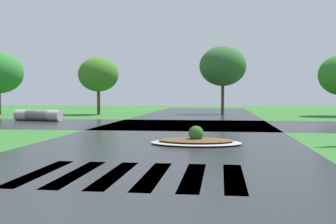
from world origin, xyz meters
TOP-DOWN VIEW (x-y plane):
  - asphalt_roadway at (0.00, 10.00)m, footprint 9.93×80.00m
  - asphalt_cross_road at (0.00, 19.80)m, footprint 90.00×8.94m
  - crosswalk_stripes at (-0.00, 4.29)m, footprint 4.95×3.33m
  - median_island at (1.05, 10.28)m, footprint 3.37×2.22m
  - drainage_pipe_stack at (-10.56, 22.05)m, footprint 3.58×1.41m
  - background_treeline at (-0.53, 31.91)m, footprint 45.80×7.17m

SIDE VIEW (x-z plane):
  - crosswalk_stripes at x=0.00m, z-range 0.00..0.01m
  - asphalt_roadway at x=0.00m, z-range 0.00..0.01m
  - asphalt_cross_road at x=0.00m, z-range 0.00..0.01m
  - median_island at x=1.05m, z-range -0.21..0.47m
  - drainage_pipe_stack at x=-10.56m, z-range 0.00..0.76m
  - background_treeline at x=-0.53m, z-range 0.68..6.96m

